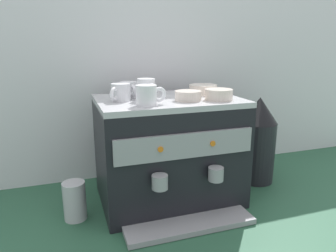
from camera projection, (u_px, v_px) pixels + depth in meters
ground_plane at (168, 197)px, 1.35m from camera, size 4.00×4.00×0.00m
tiled_backsplash_wall at (147, 81)px, 1.52m from camera, size 2.80×0.03×0.93m
espresso_machine at (168, 150)px, 1.29m from camera, size 0.56×0.50×0.43m
ceramic_cup_0 at (147, 95)px, 1.08m from camera, size 0.11×0.07×0.07m
ceramic_cup_1 at (147, 90)px, 1.18m from camera, size 0.07×0.11×0.08m
ceramic_cup_2 at (129, 89)px, 1.25m from camera, size 0.07×0.10×0.06m
ceramic_cup_3 at (120, 92)px, 1.17m from camera, size 0.09×0.10×0.07m
ceramic_bowl_0 at (203, 90)px, 1.33m from camera, size 0.12×0.12×0.04m
ceramic_bowl_1 at (188, 96)px, 1.18m from camera, size 0.10×0.10×0.04m
ceramic_bowl_2 at (219, 95)px, 1.19m from camera, size 0.11×0.11×0.04m
coffee_grinder at (257, 140)px, 1.47m from camera, size 0.17×0.17×0.41m
milk_pitcher at (75, 201)px, 1.16m from camera, size 0.08×0.08×0.15m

